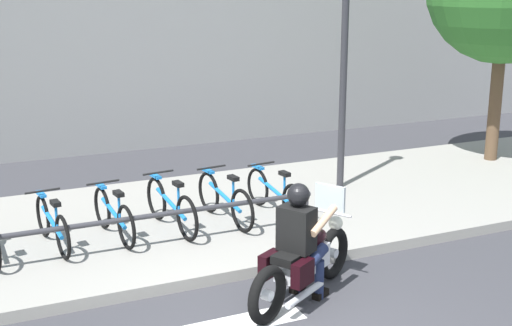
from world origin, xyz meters
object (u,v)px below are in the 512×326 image
(motorcycle, at_px, (303,262))
(street_lamp, at_px, (345,42))
(rider, at_px, (300,234))
(bicycle_2, at_px, (114,215))
(bicycle_3, at_px, (171,206))
(bicycle_5, at_px, (275,193))
(bicycle_4, at_px, (225,199))
(bicycle_1, at_px, (52,224))
(bike_rack, at_px, (154,217))

(motorcycle, xyz_separation_m, street_lamp, (2.53, 3.36, 2.19))
(rider, distance_m, bicycle_2, 3.01)
(motorcycle, bearing_deg, bicycle_3, 108.10)
(motorcycle, bearing_deg, street_lamp, 53.01)
(motorcycle, distance_m, bicycle_5, 2.64)
(motorcycle, relative_size, bicycle_4, 1.14)
(rider, xyz_separation_m, bicycle_2, (-1.58, 2.54, -0.35))
(bicycle_5, height_order, street_lamp, street_lamp)
(bicycle_4, bearing_deg, bicycle_2, 179.99)
(bicycle_4, distance_m, bicycle_5, 0.83)
(bicycle_1, relative_size, bicycle_4, 0.93)
(rider, distance_m, bicycle_1, 3.52)
(bicycle_3, distance_m, bicycle_4, 0.83)
(street_lamp, bearing_deg, rider, -127.42)
(bicycle_4, xyz_separation_m, bicycle_5, (0.83, 0.00, -0.01))
(rider, distance_m, bicycle_4, 2.56)
(bicycle_3, relative_size, bicycle_5, 1.04)
(bicycle_5, relative_size, street_lamp, 0.37)
(bicycle_2, xyz_separation_m, bicycle_3, (0.83, -0.00, 0.02))
(bicycle_2, xyz_separation_m, street_lamp, (4.18, 0.86, 2.17))
(bicycle_3, bearing_deg, bike_rack, -126.90)
(bicycle_5, distance_m, street_lamp, 2.88)
(bicycle_2, xyz_separation_m, bike_rack, (0.42, -0.55, 0.08))
(rider, relative_size, bicycle_4, 0.87)
(bicycle_5, bearing_deg, bicycle_4, -179.96)
(motorcycle, relative_size, bicycle_5, 1.17)
(bicycle_1, relative_size, bicycle_2, 1.00)
(motorcycle, xyz_separation_m, bicycle_1, (-2.48, 2.50, 0.02))
(bicycle_4, xyz_separation_m, bike_rack, (-1.25, -0.55, 0.07))
(motorcycle, bearing_deg, bicycle_2, 123.40)
(motorcycle, distance_m, street_lamp, 4.75)
(bicycle_1, distance_m, bike_rack, 1.37)
(motorcycle, relative_size, street_lamp, 0.43)
(bicycle_1, bearing_deg, bicycle_4, -0.02)
(motorcycle, xyz_separation_m, bicycle_4, (0.01, 2.50, 0.03))
(bicycle_1, xyz_separation_m, bicycle_4, (2.50, -0.00, 0.02))
(bicycle_2, bearing_deg, street_lamp, 11.61)
(bicycle_2, height_order, bike_rack, bicycle_2)
(bicycle_2, bearing_deg, bike_rack, -53.05)
(motorcycle, distance_m, rider, 0.38)
(bicycle_1, relative_size, bike_rack, 0.33)
(bicycle_2, distance_m, bike_rack, 0.70)
(motorcycle, bearing_deg, bike_rack, 122.34)
(rider, height_order, bike_rack, rider)
(motorcycle, height_order, bicycle_1, motorcycle)
(bicycle_2, relative_size, bicycle_5, 0.96)
(rider, bearing_deg, bike_rack, 120.44)
(bicycle_5, bearing_deg, bike_rack, -165.08)
(bicycle_2, height_order, bicycle_3, bicycle_3)
(bicycle_1, height_order, street_lamp, street_lamp)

